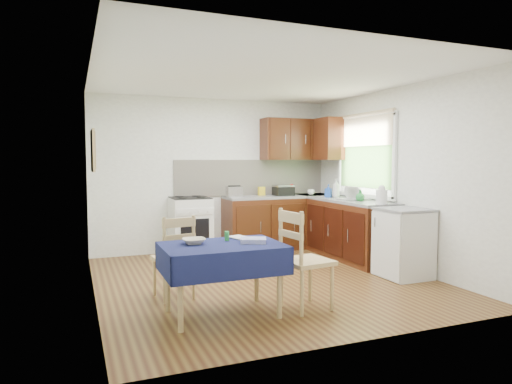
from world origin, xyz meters
name	(u,v)px	position (x,y,z in m)	size (l,w,h in m)	color
floor	(264,280)	(0.00, 0.00, 0.00)	(4.20, 4.20, 0.00)	#482713
ceiling	(264,77)	(0.00, 0.00, 2.50)	(4.00, 4.20, 0.02)	white
wall_back	(215,175)	(0.00, 2.10, 1.25)	(4.00, 0.02, 2.50)	white
wall_front	(365,190)	(0.00, -2.10, 1.25)	(4.00, 0.02, 2.50)	white
wall_left	(92,183)	(-2.00, 0.00, 1.25)	(0.02, 4.20, 2.50)	silver
wall_right	(396,178)	(2.00, 0.00, 1.25)	(0.02, 4.20, 2.50)	white
base_cabinets	(311,226)	(1.36, 1.26, 0.43)	(1.90, 2.30, 0.86)	black
worktop_back	(280,197)	(1.05, 1.80, 0.88)	(1.90, 0.60, 0.04)	gray
worktop_right	(351,201)	(1.70, 0.65, 0.88)	(0.60, 1.70, 0.04)	gray
worktop_corner	(314,195)	(1.70, 1.80, 0.88)	(0.60, 0.60, 0.04)	gray
splashback	(252,177)	(0.65, 2.08, 1.20)	(2.70, 0.02, 0.60)	beige
upper_cabinets	(305,139)	(1.52, 1.80, 1.85)	(1.20, 0.85, 0.70)	black
stove	(190,226)	(-0.50, 1.80, 0.46)	(0.60, 0.61, 0.92)	white
window	(365,150)	(1.97, 0.70, 1.65)	(0.04, 1.48, 1.26)	#335723
fridge	(404,243)	(1.70, -0.55, 0.44)	(0.58, 0.60, 0.89)	white
corkboard	(93,151)	(-1.97, 0.30, 1.60)	(0.04, 0.62, 0.47)	tan
dining_table	(222,255)	(-0.88, -1.05, 0.59)	(1.14, 0.78, 0.69)	#0F0E3B
chair_far	(175,255)	(-1.19, -0.36, 0.48)	(0.46, 0.46, 0.91)	tan
chair_near	(302,257)	(-0.09, -1.19, 0.54)	(0.50, 0.50, 1.01)	tan
toaster	(234,192)	(0.22, 1.76, 0.99)	(0.25, 0.15, 0.19)	#B2B2B6
sandwich_press	(283,190)	(1.09, 1.76, 0.99)	(0.31, 0.27, 0.18)	black
sauce_bottle	(292,190)	(1.20, 1.65, 1.00)	(0.04, 0.04, 0.19)	red
yellow_packet	(262,191)	(0.77, 1.93, 0.97)	(0.11, 0.07, 0.14)	yellow
dish_rack	(353,198)	(1.70, 0.60, 0.92)	(0.44, 0.33, 0.21)	gray
kettle	(382,196)	(1.69, -0.10, 1.01)	(0.15, 0.15, 0.26)	white
cup	(311,192)	(1.57, 1.66, 0.95)	(0.12, 0.12, 0.10)	white
soap_bottle_a	(336,188)	(1.70, 1.06, 1.05)	(0.11, 0.12, 0.30)	white
soap_bottle_b	(328,191)	(1.61, 1.15, 1.00)	(0.09, 0.10, 0.21)	#1D48AE
soap_bottle_c	(360,195)	(1.68, 0.38, 0.98)	(0.13, 0.13, 0.16)	#227E34
plate_bowl	(194,241)	(-1.13, -0.94, 0.72)	(0.22, 0.22, 0.05)	beige
book	(232,238)	(-0.69, -0.81, 0.70)	(0.15, 0.21, 0.02)	white
spice_jar	(227,236)	(-0.78, -0.88, 0.74)	(0.05, 0.05, 0.09)	green
tea_towel	(253,240)	(-0.57, -1.08, 0.71)	(0.25, 0.19, 0.04)	#282D95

